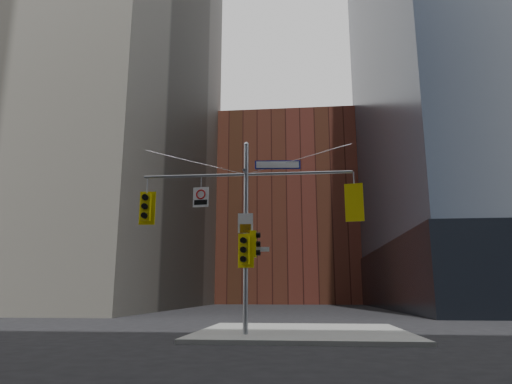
% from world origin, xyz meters
% --- Properties ---
extents(ground, '(160.00, 160.00, 0.00)m').
position_xyz_m(ground, '(0.00, 0.00, 0.00)').
color(ground, black).
rests_on(ground, ground).
extents(sidewalk_corner, '(8.00, 8.00, 0.15)m').
position_xyz_m(sidewalk_corner, '(2.00, 4.00, 0.07)').
color(sidewalk_corner, gray).
rests_on(sidewalk_corner, ground).
extents(brick_midrise, '(26.00, 20.00, 28.00)m').
position_xyz_m(brick_midrise, '(0.00, 58.00, 14.00)').
color(brick_midrise, brown).
rests_on(brick_midrise, ground).
extents(signal_assembly, '(8.00, 0.80, 7.30)m').
position_xyz_m(signal_assembly, '(0.00, 1.99, 4.42)').
color(signal_assembly, gray).
rests_on(signal_assembly, ground).
extents(traffic_light_west_arm, '(0.62, 0.51, 1.31)m').
position_xyz_m(traffic_light_west_arm, '(-3.87, 2.01, 4.80)').
color(traffic_light_west_arm, yellow).
rests_on(traffic_light_west_arm, ground).
extents(traffic_light_east_arm, '(0.66, 0.61, 1.40)m').
position_xyz_m(traffic_light_east_arm, '(4.03, 1.99, 4.80)').
color(traffic_light_east_arm, yellow).
rests_on(traffic_light_east_arm, ground).
extents(traffic_light_pole_side, '(0.38, 0.32, 0.98)m').
position_xyz_m(traffic_light_pole_side, '(0.32, 2.00, 3.34)').
color(traffic_light_pole_side, yellow).
rests_on(traffic_light_pole_side, ground).
extents(traffic_light_pole_front, '(0.59, 0.51, 1.25)m').
position_xyz_m(traffic_light_pole_front, '(0.00, 1.73, 3.09)').
color(traffic_light_pole_front, yellow).
rests_on(traffic_light_pole_front, ground).
extents(street_sign_blade, '(1.73, 0.18, 0.34)m').
position_xyz_m(street_sign_blade, '(1.21, 2.00, 6.35)').
color(street_sign_blade, navy).
rests_on(street_sign_blade, ground).
extents(regulatory_sign_arm, '(0.62, 0.12, 0.77)m').
position_xyz_m(regulatory_sign_arm, '(-1.73, 1.97, 5.17)').
color(regulatory_sign_arm, silver).
rests_on(regulatory_sign_arm, ground).
extents(regulatory_sign_pole, '(0.56, 0.05, 0.73)m').
position_xyz_m(regulatory_sign_pole, '(0.00, 1.88, 4.09)').
color(regulatory_sign_pole, silver).
rests_on(regulatory_sign_pole, ground).
extents(street_blade_ew, '(0.84, 0.08, 0.17)m').
position_xyz_m(street_blade_ew, '(0.45, 2.00, 3.15)').
color(street_blade_ew, silver).
rests_on(street_blade_ew, ground).
extents(street_blade_ns, '(0.04, 0.84, 0.17)m').
position_xyz_m(street_blade_ns, '(0.00, 2.45, 2.94)').
color(street_blade_ns, '#145926').
rests_on(street_blade_ns, ground).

